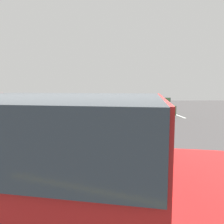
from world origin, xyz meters
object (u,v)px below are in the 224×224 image
object	(u,v)px
parked_sedan_a	(79,105)
pickup_truck	(74,202)
parked_sedan_c	(155,105)
parked_sedan_b	(114,105)

from	to	relation	value
parked_sedan_a	pickup_truck	bearing A→B (deg)	11.82
parked_sedan_c	parked_sedan_a	bearing A→B (deg)	-91.67
parked_sedan_a	parked_sedan_c	world-z (taller)	parked_sedan_c
parked_sedan_b	parked_sedan_c	size ratio (longest dim) A/B	0.97
pickup_truck	parked_sedan_b	world-z (taller)	pickup_truck
parked_sedan_a	parked_sedan_c	size ratio (longest dim) A/B	1.07
pickup_truck	parked_sedan_b	distance (m)	13.96
parked_sedan_a	parked_sedan_c	distance (m)	5.63
parked_sedan_b	parked_sedan_c	world-z (taller)	parked_sedan_c
pickup_truck	parked_sedan_a	bearing A→B (deg)	108.83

